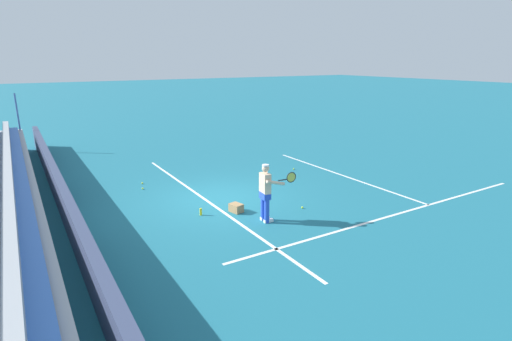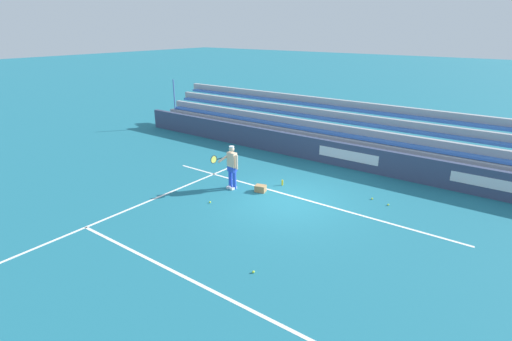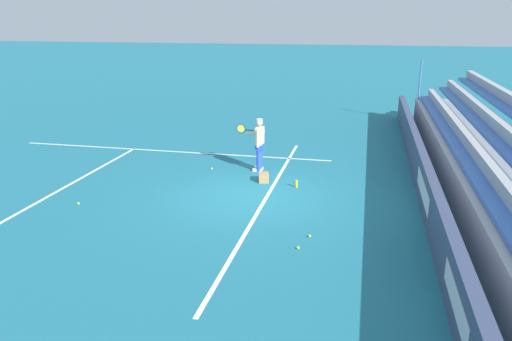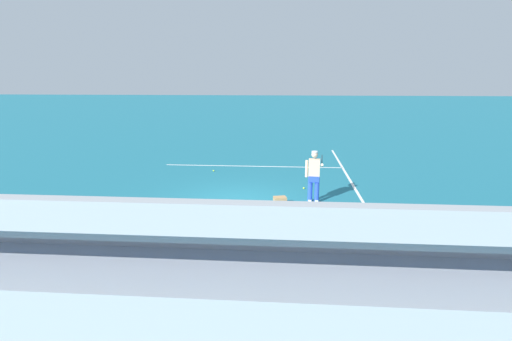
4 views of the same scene
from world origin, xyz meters
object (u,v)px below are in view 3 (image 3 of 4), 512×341
(tennis_ball_stray_back, at_px, (212,169))
(tennis_ball_by_box, at_px, (78,204))
(ball_box_cardboard, at_px, (264,177))
(tennis_ball_on_baseline, at_px, (310,236))
(tennis_ball_near_player, at_px, (298,248))
(tennis_player, at_px, (259,144))
(water_bottle, at_px, (296,184))

(tennis_ball_stray_back, bearing_deg, tennis_ball_by_box, 146.74)
(ball_box_cardboard, xyz_separation_m, tennis_ball_stray_back, (0.84, 1.93, -0.10))
(tennis_ball_on_baseline, bearing_deg, tennis_ball_near_player, 165.16)
(tennis_player, xyz_separation_m, tennis_ball_on_baseline, (-4.83, -2.23, -0.86))
(tennis_ball_on_baseline, distance_m, tennis_ball_stray_back, 5.93)
(tennis_player, relative_size, tennis_ball_stray_back, 25.98)
(tennis_player, xyz_separation_m, tennis_ball_by_box, (-4.11, 4.07, -0.86))
(tennis_player, bearing_deg, water_bottle, -134.53)
(ball_box_cardboard, relative_size, tennis_ball_by_box, 6.06)
(tennis_ball_near_player, bearing_deg, tennis_ball_by_box, 77.34)
(tennis_ball_near_player, relative_size, water_bottle, 0.30)
(water_bottle, bearing_deg, tennis_player, 45.47)
(tennis_ball_by_box, bearing_deg, water_bottle, -63.95)
(tennis_ball_on_baseline, bearing_deg, tennis_player, 24.82)
(tennis_ball_near_player, distance_m, tennis_ball_stray_back, 6.35)
(tennis_ball_stray_back, bearing_deg, tennis_player, -80.60)
(ball_box_cardboard, bearing_deg, tennis_ball_near_player, -159.15)
(tennis_player, xyz_separation_m, tennis_ball_near_player, (-5.49, -2.06, -0.86))
(tennis_player, xyz_separation_m, tennis_ball_stray_back, (-0.26, 1.54, -0.86))
(tennis_ball_by_box, xyz_separation_m, water_bottle, (2.69, -5.51, 0.08))
(tennis_ball_near_player, distance_m, tennis_ball_by_box, 6.28)
(tennis_player, distance_m, tennis_ball_stray_back, 1.79)
(tennis_ball_by_box, distance_m, tennis_ball_on_baseline, 6.34)
(tennis_ball_by_box, xyz_separation_m, tennis_ball_on_baseline, (-0.72, -6.30, 0.00))
(tennis_ball_by_box, xyz_separation_m, tennis_ball_stray_back, (3.85, -2.53, 0.00))
(tennis_ball_by_box, height_order, tennis_ball_stray_back, same)
(ball_box_cardboard, xyz_separation_m, tennis_ball_on_baseline, (-3.73, -1.85, -0.10))
(ball_box_cardboard, relative_size, tennis_ball_on_baseline, 6.06)
(ball_box_cardboard, height_order, water_bottle, ball_box_cardboard)
(tennis_ball_by_box, bearing_deg, ball_box_cardboard, -55.97)
(tennis_ball_near_player, distance_m, tennis_ball_on_baseline, 0.68)
(tennis_player, relative_size, tennis_ball_on_baseline, 25.98)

